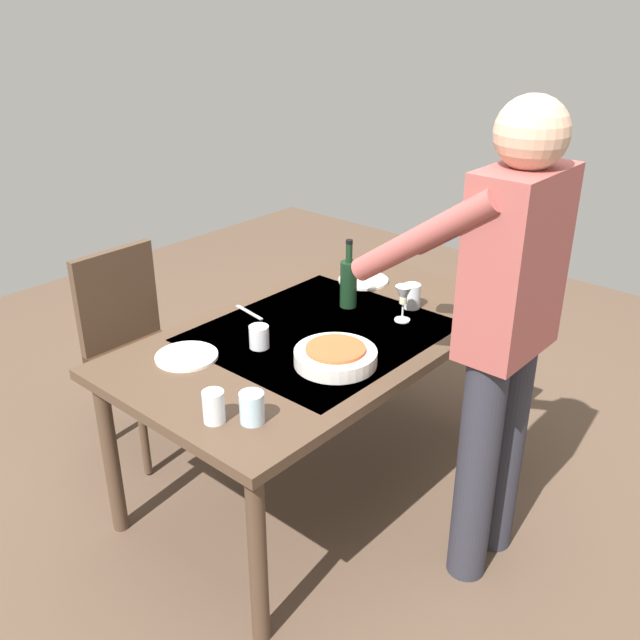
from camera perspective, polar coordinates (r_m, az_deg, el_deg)
The scene contains 14 objects.
ground_plane at distance 3.17m, azimuth 0.00°, elevation -12.76°, with size 6.00×6.00×0.00m, color brown.
dining_table at distance 2.81m, azimuth 0.00°, elevation -2.16°, with size 1.64×0.94×0.73m.
chair_near at distance 3.28m, azimuth -14.80°, elevation -1.37°, with size 0.40×0.40×0.91m.
person_server at distance 2.37m, azimuth 14.50°, elevation -0.37°, with size 0.42×0.61×1.69m.
wine_bottle at distance 2.97m, azimuth 2.32°, elevation 3.09°, with size 0.07×0.07×0.30m.
wine_glass_left at distance 2.85m, azimuth 6.75°, elevation 1.85°, with size 0.07×0.07×0.15m.
water_cup_near_left at distance 2.23m, azimuth -8.58°, elevation -6.93°, with size 0.07×0.07×0.11m, color silver.
water_cup_near_right at distance 2.65m, azimuth -4.94°, elevation -1.36°, with size 0.08×0.08×0.09m, color silver.
water_cup_far_left at distance 2.21m, azimuth -5.52°, elevation -7.05°, with size 0.08×0.08×0.10m, color silver.
water_cup_far_right at distance 3.00m, azimuth 7.43°, elevation 1.92°, with size 0.07×0.07×0.11m, color silver.
serving_bowl_pasta at distance 2.53m, azimuth 1.26°, elevation -2.92°, with size 0.30×0.30×0.07m.
dinner_plate_near at distance 3.26m, azimuth 3.52°, elevation 3.22°, with size 0.23×0.23×0.01m, color white.
dinner_plate_far at distance 2.63m, azimuth -10.72°, elevation -2.90°, with size 0.23×0.23×0.01m, color white.
table_fork at distance 2.96m, azimuth -5.74°, elevation 0.62°, with size 0.01×0.18×0.01m, color silver.
Camera 1 is at (1.88, 1.65, 1.96)m, focal length 39.64 mm.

